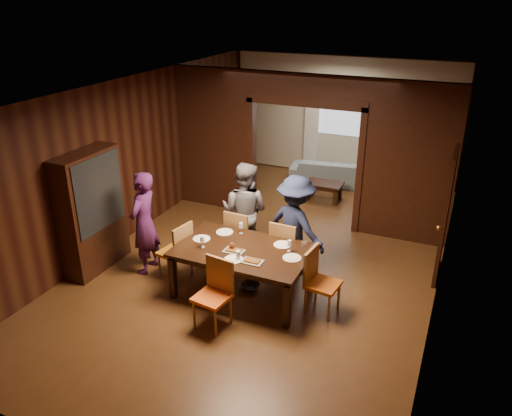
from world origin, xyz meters
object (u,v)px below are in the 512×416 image
at_px(chair_far_l, 242,235).
at_px(coffee_table, 324,191).
at_px(person_purple, 144,223).
at_px(chair_left, 175,250).
at_px(chair_right, 323,282).
at_px(person_grey, 245,212).
at_px(dining_table, 243,271).
at_px(chair_near, 212,296).
at_px(chair_far_r, 287,247).
at_px(sofa, 333,172).
at_px(hutch, 92,212).
at_px(person_navy, 296,226).

bearing_deg(chair_far_l, coffee_table, -95.48).
height_order(person_purple, chair_left, person_purple).
bearing_deg(coffee_table, chair_right, -73.49).
relative_size(chair_right, chair_far_l, 1.00).
xyz_separation_m(person_grey, dining_table, (0.45, -1.03, -0.48)).
relative_size(chair_left, chair_near, 1.00).
relative_size(person_grey, chair_right, 1.78).
relative_size(coffee_table, chair_right, 0.82).
relative_size(chair_far_l, chair_near, 1.00).
bearing_deg(person_purple, chair_right, 85.86).
bearing_deg(coffee_table, chair_far_r, -83.84).
distance_m(sofa, chair_left, 5.26).
bearing_deg(sofa, chair_far_r, 86.76).
relative_size(coffee_table, hutch, 0.40).
relative_size(chair_far_r, hutch, 0.48).
distance_m(sofa, coffee_table, 1.06).
bearing_deg(coffee_table, chair_far_l, -98.68).
relative_size(person_purple, person_grey, 0.99).
height_order(coffee_table, chair_far_r, chair_far_r).
xyz_separation_m(person_purple, sofa, (1.71, 5.12, -0.56)).
bearing_deg(coffee_table, person_navy, -81.83).
xyz_separation_m(person_purple, chair_far_l, (1.30, 0.90, -0.37)).
bearing_deg(chair_right, person_grey, 66.27).
xyz_separation_m(dining_table, chair_far_r, (0.40, 0.80, 0.10)).
relative_size(dining_table, hutch, 0.99).
bearing_deg(person_grey, person_purple, 38.27).
xyz_separation_m(person_navy, chair_right, (0.74, -0.88, -0.35)).
relative_size(chair_far_r, chair_near, 1.00).
height_order(coffee_table, chair_far_l, chair_far_l).
height_order(person_navy, coffee_table, person_navy).
distance_m(person_navy, sofa, 4.26).
bearing_deg(chair_far_l, chair_left, 53.29).
bearing_deg(chair_far_r, dining_table, 65.03).
relative_size(chair_near, hutch, 0.48).
relative_size(chair_far_l, hutch, 0.48).
height_order(chair_left, chair_far_l, same).
bearing_deg(chair_left, person_grey, 154.69).
bearing_deg(chair_near, chair_far_l, 110.69).
bearing_deg(person_grey, sofa, -96.84).
bearing_deg(dining_table, hutch, -174.46).
height_order(coffee_table, chair_left, chair_left).
bearing_deg(chair_right, chair_far_r, 54.30).
relative_size(person_purple, sofa, 0.85).
xyz_separation_m(person_navy, chair_far_l, (-0.94, -0.03, -0.35)).
xyz_separation_m(person_navy, chair_far_r, (-0.10, -0.11, -0.35)).
bearing_deg(chair_far_l, hutch, 31.02).
xyz_separation_m(chair_left, chair_near, (1.15, -0.88, 0.00)).
relative_size(person_navy, chair_far_r, 1.73).
distance_m(person_grey, dining_table, 1.22).
xyz_separation_m(chair_far_l, hutch, (-2.13, -1.13, 0.52)).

